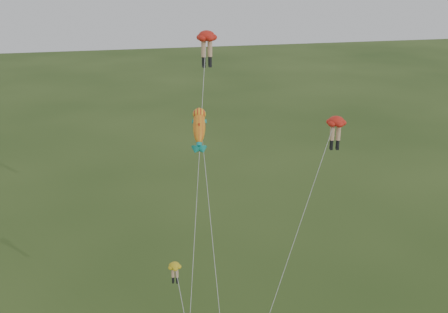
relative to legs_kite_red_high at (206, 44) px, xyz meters
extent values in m
ellipsoid|color=red|center=(0.06, 0.17, 0.51)|extent=(1.53, 1.53, 0.74)
cylinder|color=tan|center=(-0.17, 0.16, -0.36)|extent=(0.33, 0.33, 1.13)
cylinder|color=black|center=(-0.17, 0.16, -1.21)|extent=(0.26, 0.26, 0.57)
cube|color=black|center=(-0.17, 0.16, -1.58)|extent=(0.20, 0.34, 0.16)
cylinder|color=tan|center=(0.28, 0.18, -0.36)|extent=(0.33, 0.33, 1.13)
cylinder|color=black|center=(0.28, 0.18, -1.21)|extent=(0.26, 0.26, 0.57)
cube|color=black|center=(0.28, 0.18, -1.58)|extent=(0.20, 0.34, 0.16)
cylinder|color=silver|center=(-1.81, -5.17, -9.42)|extent=(3.77, 10.71, 20.60)
ellipsoid|color=red|center=(7.48, -5.49, -4.49)|extent=(1.59, 1.59, 0.67)
cylinder|color=tan|center=(7.28, -5.45, -5.28)|extent=(0.30, 0.30, 1.02)
cylinder|color=black|center=(7.28, -5.45, -6.05)|extent=(0.23, 0.23, 0.51)
cube|color=black|center=(7.28, -5.45, -6.38)|extent=(0.23, 0.33, 0.15)
cylinder|color=tan|center=(7.68, -5.54, -5.28)|extent=(0.30, 0.30, 1.02)
cylinder|color=black|center=(7.68, -5.54, -6.05)|extent=(0.23, 0.23, 0.51)
cube|color=black|center=(7.68, -5.54, -6.38)|extent=(0.23, 0.33, 0.15)
cylinder|color=silver|center=(3.81, -8.09, -11.94)|extent=(7.37, 5.23, 15.56)
ellipsoid|color=gold|center=(-3.64, -7.08, -12.79)|extent=(1.09, 1.09, 0.44)
cylinder|color=tan|center=(-3.76, -7.04, -13.31)|extent=(0.19, 0.19, 0.67)
cylinder|color=black|center=(-3.76, -7.04, -13.80)|extent=(0.15, 0.15, 0.33)
cube|color=black|center=(-3.76, -7.04, -14.02)|extent=(0.16, 0.22, 0.10)
cylinder|color=tan|center=(-3.51, -7.12, -13.31)|extent=(0.19, 0.19, 0.67)
cylinder|color=black|center=(-3.51, -7.12, -13.80)|extent=(0.15, 0.15, 0.33)
cube|color=black|center=(-3.51, -7.12, -14.02)|extent=(0.16, 0.22, 0.10)
ellipsoid|color=yellow|center=(-1.27, -3.66, -4.73)|extent=(1.40, 2.63, 2.52)
sphere|color=yellow|center=(-1.27, -3.66, -4.73)|extent=(1.15, 1.43, 1.27)
cone|color=teal|center=(-1.27, -3.66, -4.73)|extent=(0.94, 1.32, 1.20)
cone|color=teal|center=(-1.27, -3.66, -4.73)|extent=(0.94, 1.32, 1.20)
cone|color=teal|center=(-1.27, -3.66, -4.73)|extent=(0.53, 0.74, 0.67)
cone|color=teal|center=(-1.27, -3.66, -4.73)|extent=(0.53, 0.74, 0.67)
cone|color=red|center=(-1.27, -3.66, -4.73)|extent=(0.57, 0.74, 0.66)
cylinder|color=silver|center=(-1.31, -7.99, -12.22)|extent=(0.12, 8.68, 15.00)
camera|label=1|loc=(-6.84, -34.21, 4.61)|focal=40.00mm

